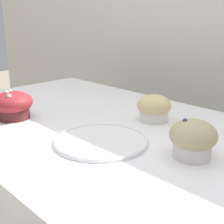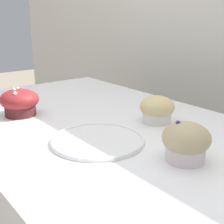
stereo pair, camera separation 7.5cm
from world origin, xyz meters
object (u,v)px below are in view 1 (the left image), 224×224
(muffin_back_right, at_px, (154,108))
(serving_plate, at_px, (101,140))
(muffin_front_center, at_px, (192,139))
(muffin_back_left, at_px, (13,105))

(muffin_back_right, xyz_separation_m, serving_plate, (0.02, -0.20, -0.03))
(muffin_front_center, height_order, muffin_back_right, muffin_front_center)
(muffin_front_center, distance_m, muffin_back_left, 0.49)
(muffin_back_left, xyz_separation_m, serving_plate, (0.29, 0.06, -0.03))
(muffin_front_center, distance_m, serving_plate, 0.20)
(muffin_back_right, distance_m, serving_plate, 0.20)
(muffin_front_center, bearing_deg, serving_plate, -156.56)
(muffin_back_right, relative_size, serving_plate, 0.43)
(muffin_front_center, bearing_deg, muffin_back_right, 147.38)
(muffin_back_left, distance_m, serving_plate, 0.30)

